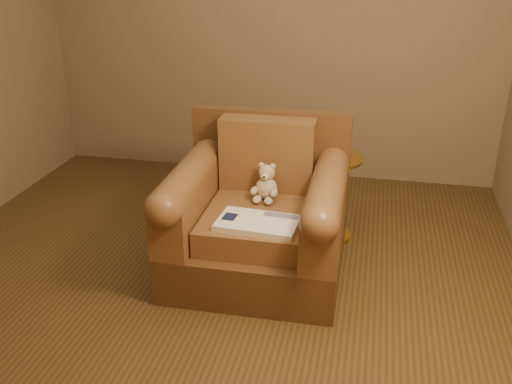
# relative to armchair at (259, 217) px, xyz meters

# --- Properties ---
(floor) EXTENTS (4.00, 4.00, 0.00)m
(floor) POSITION_rel_armchair_xyz_m (-0.26, -0.27, -0.37)
(floor) COLOR #4C351A
(floor) RESTS_ON ground
(room) EXTENTS (4.02, 4.02, 2.71)m
(room) POSITION_rel_armchair_xyz_m (-0.26, -0.27, 1.34)
(room) COLOR #7A654B
(room) RESTS_ON ground
(armchair) EXTENTS (1.08, 1.03, 0.97)m
(armchair) POSITION_rel_armchair_xyz_m (0.00, 0.00, 0.00)
(armchair) COLOR #53341B
(armchair) RESTS_ON floor
(teddy_bear) EXTENTS (0.18, 0.20, 0.25)m
(teddy_bear) POSITION_rel_armchair_xyz_m (0.02, 0.09, 0.18)
(teddy_bear) COLOR tan
(teddy_bear) RESTS_ON armchair
(guidebook) EXTENTS (0.49, 0.32, 0.04)m
(guidebook) POSITION_rel_armchair_xyz_m (0.05, -0.30, 0.11)
(guidebook) COLOR beige
(guidebook) RESTS_ON armchair
(side_table) EXTENTS (0.44, 0.44, 0.62)m
(side_table) POSITION_rel_armchair_xyz_m (0.40, 0.54, -0.04)
(side_table) COLOR gold
(side_table) RESTS_ON floor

